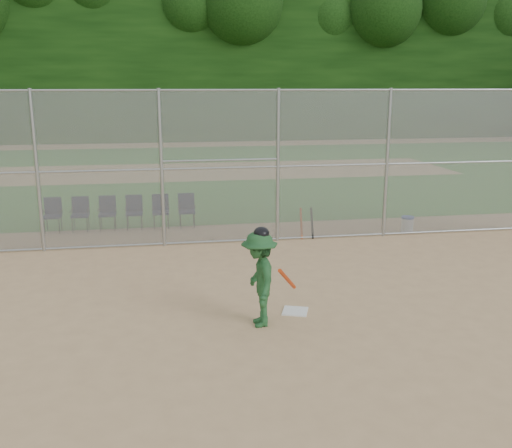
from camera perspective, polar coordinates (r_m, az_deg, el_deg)
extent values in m
plane|color=tan|center=(10.53, 2.28, -9.04)|extent=(100.00, 100.00, 0.00)
plane|color=#26641E|center=(27.87, -5.31, 5.30)|extent=(100.00, 100.00, 0.00)
plane|color=tan|center=(27.87, -5.31, 5.30)|extent=(24.00, 24.00, 0.00)
cube|color=gray|center=(14.78, -1.61, 5.67)|extent=(16.00, 0.02, 4.00)
cylinder|color=#9EA3A8|center=(14.63, -1.67, 13.25)|extent=(16.00, 0.05, 0.05)
cube|color=black|center=(44.56, -7.20, 15.48)|extent=(80.00, 5.00, 11.00)
cube|color=white|center=(10.67, 3.94, -8.69)|extent=(0.57, 0.57, 0.02)
imported|color=#205228|center=(9.81, 0.33, -5.52)|extent=(0.62, 1.08, 1.68)
ellipsoid|color=black|center=(9.58, 0.34, -0.95)|extent=(0.27, 0.30, 0.23)
cylinder|color=red|center=(9.48, 3.14, -5.52)|extent=(0.45, 0.64, 0.56)
cylinder|color=white|center=(16.73, 14.89, -0.11)|extent=(0.34, 0.34, 0.40)
cylinder|color=#2543A3|center=(16.68, 14.94, 0.64)|extent=(0.36, 0.36, 0.05)
cylinder|color=#D84C14|center=(15.51, 4.55, 0.06)|extent=(0.06, 0.28, 0.84)
cylinder|color=black|center=(15.58, 5.62, 0.09)|extent=(0.06, 0.31, 0.83)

